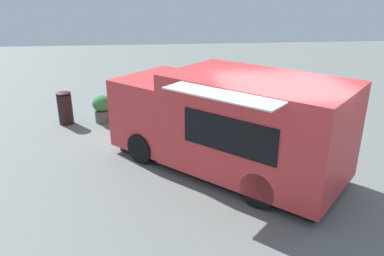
% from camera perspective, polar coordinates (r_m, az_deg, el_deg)
% --- Properties ---
extents(ground_plane, '(40.00, 40.00, 0.00)m').
position_cam_1_polar(ground_plane, '(8.50, 12.48, -8.55)').
color(ground_plane, slate).
extents(food_truck, '(5.36, 5.50, 2.30)m').
position_cam_1_polar(food_truck, '(8.65, 5.43, 0.57)').
color(food_truck, '#D2373A').
rests_on(food_truck, ground_plane).
extents(planter_flowering_far, '(0.60, 0.60, 0.87)m').
position_cam_1_polar(planter_flowering_far, '(12.13, -13.38, 2.99)').
color(planter_flowering_far, '#4F524C').
rests_on(planter_flowering_far, ground_plane).
extents(trash_bin, '(0.45, 0.45, 1.03)m').
position_cam_1_polar(trash_bin, '(12.28, -18.64, 2.93)').
color(trash_bin, black).
rests_on(trash_bin, ground_plane).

